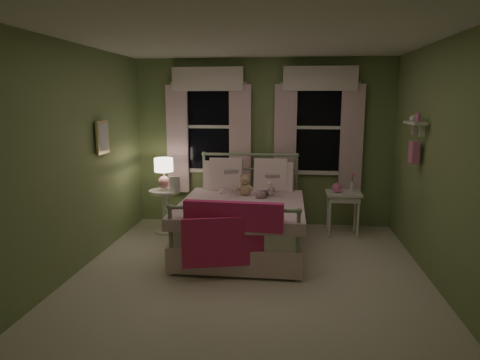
# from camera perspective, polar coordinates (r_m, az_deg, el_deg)

# --- Properties ---
(room_shell) EXTENTS (4.20, 4.20, 4.20)m
(room_shell) POSITION_cam_1_polar(r_m,az_deg,el_deg) (4.67, 1.44, 2.38)
(room_shell) COLOR beige
(room_shell) RESTS_ON ground
(bed) EXTENTS (1.58, 2.04, 1.18)m
(bed) POSITION_cam_1_polar(r_m,az_deg,el_deg) (5.73, 0.40, -5.41)
(bed) COLOR white
(bed) RESTS_ON ground
(pink_throw) EXTENTS (1.10, 0.32, 0.71)m
(pink_throw) POSITION_cam_1_polar(r_m,az_deg,el_deg) (4.69, -0.96, -6.23)
(pink_throw) COLOR #E42C73
(pink_throw) RESTS_ON bed
(child_left) EXTENTS (0.32, 0.25, 0.77)m
(child_left) POSITION_cam_1_polar(r_m,az_deg,el_deg) (6.04, -1.80, 0.99)
(child_left) COLOR #F7D1DD
(child_left) RESTS_ON bed
(child_right) EXTENTS (0.41, 0.35, 0.74)m
(child_right) POSITION_cam_1_polar(r_m,az_deg,el_deg) (5.99, 3.51, 0.76)
(child_right) COLOR #F7D1DD
(child_right) RESTS_ON bed
(book_left) EXTENTS (0.22, 0.15, 0.26)m
(book_left) POSITION_cam_1_polar(r_m,az_deg,el_deg) (5.80, -2.16, 0.65)
(book_left) COLOR beige
(book_left) RESTS_ON child_left
(book_right) EXTENTS (0.20, 0.11, 0.26)m
(book_right) POSITION_cam_1_polar(r_m,az_deg,el_deg) (5.75, 3.37, 0.12)
(book_right) COLOR beige
(book_right) RESTS_ON child_right
(teddy_bear) EXTENTS (0.23, 0.19, 0.31)m
(teddy_bear) POSITION_cam_1_polar(r_m,az_deg,el_deg) (5.89, 0.69, -0.89)
(teddy_bear) COLOR tan
(teddy_bear) RESTS_ON bed
(nightstand_left) EXTENTS (0.46, 0.46, 0.65)m
(nightstand_left) POSITION_cam_1_polar(r_m,az_deg,el_deg) (6.49, -9.97, -3.33)
(nightstand_left) COLOR white
(nightstand_left) RESTS_ON ground
(table_lamp) EXTENTS (0.27, 0.27, 0.45)m
(table_lamp) POSITION_cam_1_polar(r_m,az_deg,el_deg) (6.38, -10.13, 1.34)
(table_lamp) COLOR #DC8288
(table_lamp) RESTS_ON nightstand_left
(book_nightstand) EXTENTS (0.18, 0.24, 0.02)m
(book_nightstand) POSITION_cam_1_polar(r_m,az_deg,el_deg) (6.33, -9.38, -1.44)
(book_nightstand) COLOR beige
(book_nightstand) RESTS_ON nightstand_left
(nightstand_right) EXTENTS (0.50, 0.40, 0.64)m
(nightstand_right) POSITION_cam_1_polar(r_m,az_deg,el_deg) (6.42, 13.61, -2.42)
(nightstand_right) COLOR white
(nightstand_right) RESTS_ON ground
(pink_toy) EXTENTS (0.14, 0.18, 0.14)m
(pink_toy) POSITION_cam_1_polar(r_m,az_deg,el_deg) (6.37, 12.79, -1.03)
(pink_toy) COLOR pink
(pink_toy) RESTS_ON nightstand_right
(bud_vase) EXTENTS (0.06, 0.06, 0.28)m
(bud_vase) POSITION_cam_1_polar(r_m,az_deg,el_deg) (6.43, 14.71, -0.26)
(bud_vase) COLOR white
(bud_vase) RESTS_ON nightstand_right
(window_left) EXTENTS (1.34, 0.13, 1.96)m
(window_left) POSITION_cam_1_polar(r_m,az_deg,el_deg) (6.76, -4.22, 7.69)
(window_left) COLOR black
(window_left) RESTS_ON room_shell
(window_right) EXTENTS (1.34, 0.13, 1.96)m
(window_right) POSITION_cam_1_polar(r_m,az_deg,el_deg) (6.65, 10.44, 7.50)
(window_right) COLOR black
(window_right) RESTS_ON room_shell
(wall_shelf) EXTENTS (0.15, 0.50, 0.60)m
(wall_shelf) POSITION_cam_1_polar(r_m,az_deg,el_deg) (5.52, 22.25, 5.23)
(wall_shelf) COLOR white
(wall_shelf) RESTS_ON room_shell
(framed_picture) EXTENTS (0.03, 0.32, 0.42)m
(framed_picture) POSITION_cam_1_polar(r_m,az_deg,el_deg) (5.73, -17.84, 5.44)
(framed_picture) COLOR beige
(framed_picture) RESTS_ON room_shell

